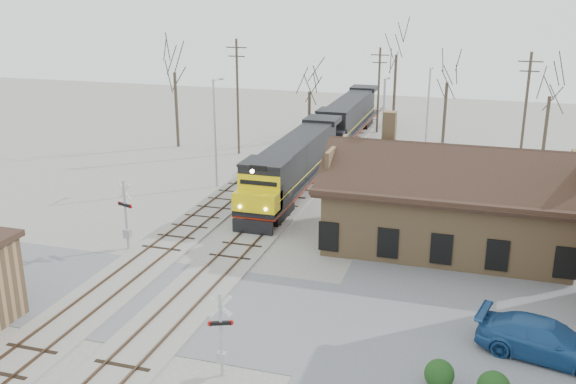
% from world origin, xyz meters
% --- Properties ---
extents(ground, '(140.00, 140.00, 0.00)m').
position_xyz_m(ground, '(0.00, 0.00, 0.00)').
color(ground, '#A5A095').
rests_on(ground, ground).
extents(road, '(60.00, 9.00, 0.03)m').
position_xyz_m(road, '(0.00, 0.00, 0.01)').
color(road, '#5C5C61').
rests_on(road, ground).
extents(parking_lot, '(22.00, 26.00, 0.03)m').
position_xyz_m(parking_lot, '(18.00, 4.00, 0.02)').
color(parking_lot, '#5C5C61').
rests_on(parking_lot, ground).
extents(track_main, '(3.40, 90.00, 0.24)m').
position_xyz_m(track_main, '(0.00, 15.00, 0.07)').
color(track_main, '#A5A095').
rests_on(track_main, ground).
extents(track_siding, '(3.40, 90.00, 0.24)m').
position_xyz_m(track_siding, '(-4.50, 15.00, 0.07)').
color(track_siding, '#A5A095').
rests_on(track_siding, ground).
extents(depot, '(15.20, 9.31, 7.90)m').
position_xyz_m(depot, '(11.99, 12.00, 2.41)').
color(depot, '#95734D').
rests_on(depot, ground).
extents(locomotive_lead, '(2.94, 19.67, 4.37)m').
position_xyz_m(locomotive_lead, '(0.00, 19.17, 2.29)').
color(locomotive_lead, black).
rests_on(locomotive_lead, ground).
extents(locomotive_trailing, '(2.94, 19.67, 4.13)m').
position_xyz_m(locomotive_trailing, '(0.00, 39.12, 2.29)').
color(locomotive_trailing, black).
rests_on(locomotive_trailing, ground).
extents(crossbuck_near, '(1.01, 0.48, 3.70)m').
position_xyz_m(crossbuck_near, '(4.23, -5.25, 1.76)').
color(crossbuck_near, '#A5A8AD').
rests_on(crossbuck_near, ground).
extents(crossbuck_far, '(1.20, 0.47, 4.35)m').
position_xyz_m(crossbuck_far, '(-6.54, 5.62, 2.02)').
color(crossbuck_far, '#A5A8AD').
rests_on(crossbuck_far, ground).
extents(parked_car, '(6.14, 3.57, 1.67)m').
position_xyz_m(parked_car, '(16.99, 0.10, 0.84)').
color(parked_car, navy).
rests_on(parked_car, ground).
extents(hedge_a, '(1.19, 1.19, 1.19)m').
position_xyz_m(hedge_a, '(12.81, -3.47, 0.60)').
color(hedge_a, '#153411').
rests_on(hedge_a, ground).
extents(streetlight_a, '(0.25, 2.04, 8.61)m').
position_xyz_m(streetlight_a, '(-6.46, 19.34, 4.84)').
color(streetlight_a, '#A5A8AD').
rests_on(streetlight_a, ground).
extents(streetlight_b, '(0.25, 2.04, 8.77)m').
position_xyz_m(streetlight_b, '(6.25, 22.53, 4.92)').
color(streetlight_b, '#A5A8AD').
rests_on(streetlight_b, ground).
extents(streetlight_c, '(0.25, 2.04, 8.13)m').
position_xyz_m(streetlight_c, '(8.48, 35.84, 4.60)').
color(streetlight_c, '#A5A8AD').
rests_on(streetlight_c, ground).
extents(utility_pole_a, '(2.00, 0.24, 10.87)m').
position_xyz_m(utility_pole_a, '(-8.75, 29.97, 5.67)').
color(utility_pole_a, '#382D23').
rests_on(utility_pole_a, ground).
extents(utility_pole_b, '(2.00, 0.24, 9.25)m').
position_xyz_m(utility_pole_b, '(2.42, 43.58, 4.85)').
color(utility_pole_b, '#382D23').
rests_on(utility_pole_b, ground).
extents(utility_pole_c, '(2.00, 0.24, 10.26)m').
position_xyz_m(utility_pole_c, '(16.98, 31.28, 5.36)').
color(utility_pole_c, '#382D23').
rests_on(utility_pole_c, ground).
extents(tree_a, '(4.96, 4.96, 12.16)m').
position_xyz_m(tree_a, '(-15.69, 30.91, 8.66)').
color(tree_a, '#382D23').
rests_on(tree_a, ground).
extents(tree_b, '(3.43, 3.43, 8.41)m').
position_xyz_m(tree_b, '(-3.74, 37.41, 5.98)').
color(tree_b, '#382D23').
rests_on(tree_b, ground).
extents(tree_c, '(5.46, 5.46, 13.37)m').
position_xyz_m(tree_c, '(3.65, 47.40, 9.53)').
color(tree_c, '#382D23').
rests_on(tree_c, ground).
extents(tree_d, '(4.15, 4.15, 10.17)m').
position_xyz_m(tree_d, '(9.81, 40.51, 7.24)').
color(tree_d, '#382D23').
rests_on(tree_d, ground).
extents(tree_e, '(4.00, 4.00, 9.80)m').
position_xyz_m(tree_e, '(19.17, 35.63, 6.98)').
color(tree_e, '#382D23').
rests_on(tree_e, ground).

